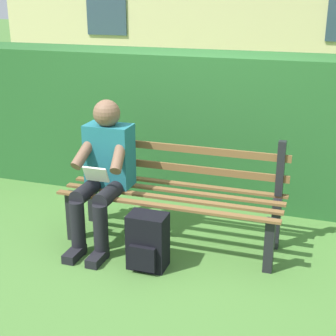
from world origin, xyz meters
The scene contains 5 objects.
ground centered at (0.00, 0.00, 0.00)m, with size 60.00×60.00×0.00m, color #477533.
park_bench centered at (0.00, -0.07, 0.44)m, with size 1.80×0.55×0.90m.
person_seated centered at (0.55, 0.10, 0.63)m, with size 0.44×0.73×1.18m.
hedge_backdrop centered at (0.45, -1.17, 0.74)m, with size 6.54×0.72×1.51m.
backpack centered at (0.05, 0.42, 0.21)m, with size 0.29×0.27×0.43m.
Camera 1 is at (-1.16, 3.55, 1.99)m, focal length 53.34 mm.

